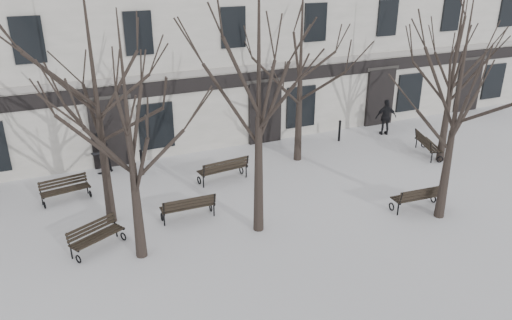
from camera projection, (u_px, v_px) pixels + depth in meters
ground at (269, 239)px, 15.70m from camera, size 100.00×100.00×0.00m
building at (158, 14)px, 24.48m from camera, size 40.40×10.20×11.40m
tree_1 at (127, 113)px, 13.13m from camera, size 4.98×4.98×7.11m
tree_2 at (259, 54)px, 14.05m from camera, size 6.38×6.38×9.12m
tree_3 at (460, 85)px, 15.28m from camera, size 5.14×5.14×7.35m
tree_4 at (92, 61)px, 14.66m from camera, size 6.03×6.03×8.62m
tree_5 at (302, 38)px, 19.70m from camera, size 5.81×5.81×8.30m
tree_6 at (458, 42)px, 19.68m from camera, size 5.67×5.67×8.10m
bench_0 at (96, 235)px, 15.03m from camera, size 1.75×1.30×0.85m
bench_1 at (188, 206)px, 16.67m from camera, size 1.83×0.70×0.91m
bench_2 at (418, 197)px, 17.30m from camera, size 1.90×0.80×0.93m
bench_3 at (65, 189)px, 17.97m from camera, size 1.76×0.88×0.85m
bench_4 at (224, 169)px, 19.44m from camera, size 2.05×0.95×1.00m
bench_5 at (427, 144)px, 21.98m from camera, size 1.27×1.97×0.95m
bollard_a at (142, 161)px, 20.00m from camera, size 0.14×0.14×1.09m
bollard_b at (340, 130)px, 23.60m from camera, size 0.13×0.13×1.04m
pedestrian_b at (103, 173)px, 20.40m from camera, size 1.06×0.98×1.74m
pedestrian_c at (384, 134)px, 24.67m from camera, size 1.12×0.71×1.77m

